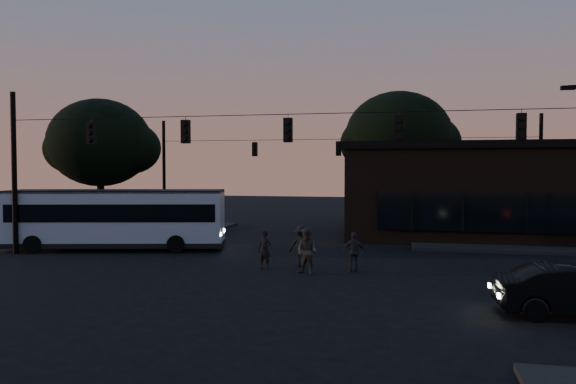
% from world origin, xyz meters
% --- Properties ---
extents(ground, '(120.00, 120.00, 0.00)m').
position_xyz_m(ground, '(0.00, 0.00, 0.00)').
color(ground, black).
rests_on(ground, ground).
extents(sidewalk_far_right, '(14.00, 10.00, 0.15)m').
position_xyz_m(sidewalk_far_right, '(12.00, 14.00, 0.07)').
color(sidewalk_far_right, black).
rests_on(sidewalk_far_right, ground).
extents(sidewalk_far_left, '(14.00, 10.00, 0.15)m').
position_xyz_m(sidewalk_far_left, '(-14.00, 14.00, 0.07)').
color(sidewalk_far_left, black).
rests_on(sidewalk_far_left, ground).
extents(building, '(15.40, 10.41, 5.40)m').
position_xyz_m(building, '(9.00, 15.97, 2.71)').
color(building, black).
rests_on(building, ground).
extents(tree_behind, '(7.60, 7.60, 9.43)m').
position_xyz_m(tree_behind, '(4.00, 22.00, 6.19)').
color(tree_behind, black).
rests_on(tree_behind, ground).
extents(tree_left, '(6.40, 6.40, 8.30)m').
position_xyz_m(tree_left, '(-14.00, 13.00, 5.57)').
color(tree_left, black).
rests_on(tree_left, ground).
extents(signal_rig_near, '(26.24, 0.30, 7.50)m').
position_xyz_m(signal_rig_near, '(0.00, 4.00, 4.45)').
color(signal_rig_near, black).
rests_on(signal_rig_near, ground).
extents(signal_rig_far, '(26.24, 0.30, 7.50)m').
position_xyz_m(signal_rig_far, '(0.00, 20.00, 4.20)').
color(signal_rig_far, black).
rests_on(signal_rig_far, ground).
extents(bus, '(10.67, 4.74, 2.92)m').
position_xyz_m(bus, '(-9.08, 6.25, 1.64)').
color(bus, '#A4B8D0').
rests_on(bus, ground).
extents(pedestrian_a, '(0.62, 0.45, 1.56)m').
position_xyz_m(pedestrian_a, '(-0.66, 2.70, 0.78)').
color(pedestrian_a, black).
rests_on(pedestrian_a, ground).
extents(pedestrian_b, '(1.03, 0.92, 1.74)m').
position_xyz_m(pedestrian_b, '(1.18, 1.97, 0.87)').
color(pedestrian_b, '#353530').
rests_on(pedestrian_b, ground).
extents(pedestrian_c, '(0.95, 0.54, 1.54)m').
position_xyz_m(pedestrian_c, '(2.86, 2.81, 0.77)').
color(pedestrian_c, '#212329').
rests_on(pedestrian_c, ground).
extents(pedestrian_d, '(1.13, 0.72, 1.68)m').
position_xyz_m(pedestrian_d, '(0.66, 3.55, 0.84)').
color(pedestrian_d, black).
rests_on(pedestrian_d, ground).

